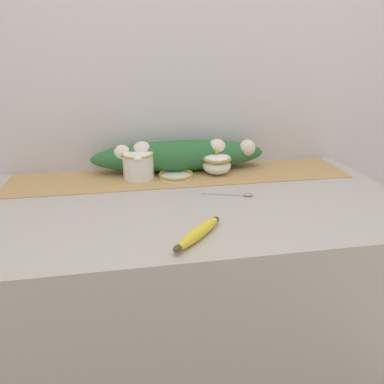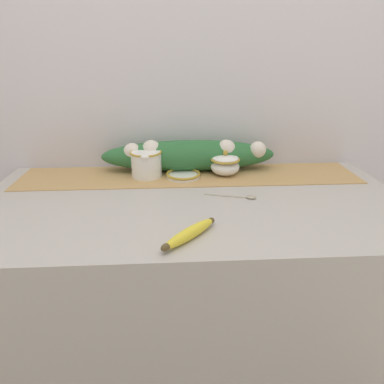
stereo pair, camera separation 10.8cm
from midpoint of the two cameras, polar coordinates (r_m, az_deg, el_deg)
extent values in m
plane|color=gray|center=(1.71, -2.18, -29.18)|extent=(12.00, 12.00, 0.00)
cube|color=#B7B2AD|center=(1.39, -2.46, -17.98)|extent=(1.45, 0.74, 0.88)
cube|color=silver|center=(1.45, -5.02, 16.91)|extent=(2.25, 0.04, 2.40)
cube|color=tan|center=(1.37, -4.00, 2.68)|extent=(1.33, 0.25, 0.00)
cylinder|color=white|center=(1.35, -11.24, 4.29)|extent=(0.12, 0.12, 0.10)
torus|color=#B79333|center=(1.33, -11.40, 6.22)|extent=(0.12, 0.12, 0.01)
torus|color=white|center=(1.41, -11.23, 5.49)|extent=(0.05, 0.01, 0.05)
ellipsoid|color=white|center=(1.28, -11.43, 5.41)|extent=(0.04, 0.03, 0.02)
ellipsoid|color=white|center=(1.38, 1.87, 4.36)|extent=(0.11, 0.11, 0.07)
torus|color=#B79333|center=(1.37, 1.89, 5.58)|extent=(0.12, 0.12, 0.01)
ellipsoid|color=white|center=(1.36, 1.89, 5.80)|extent=(0.11, 0.11, 0.02)
sphere|color=#B79333|center=(1.36, 1.90, 6.67)|extent=(0.02, 0.02, 0.02)
cylinder|color=white|center=(1.34, -5.00, 2.54)|extent=(0.13, 0.13, 0.01)
torus|color=#B79333|center=(1.34, -5.01, 2.94)|extent=(0.14, 0.14, 0.01)
ellipsoid|color=yellow|center=(0.92, -2.36, -6.93)|extent=(0.16, 0.17, 0.03)
ellipsoid|color=brown|center=(0.85, -6.09, -9.46)|extent=(0.03, 0.03, 0.02)
ellipsoid|color=brown|center=(0.98, 0.84, -4.71)|extent=(0.03, 0.03, 0.02)
cube|color=#A89E89|center=(1.19, 2.38, -0.51)|extent=(0.14, 0.04, 0.00)
ellipsoid|color=#A89E89|center=(1.18, 6.72, -0.50)|extent=(0.04, 0.03, 0.01)
ellipsoid|color=#2D6B38|center=(1.41, -4.33, 6.00)|extent=(0.71, 0.14, 0.13)
sphere|color=silver|center=(1.38, -13.71, 6.14)|extent=(0.07, 0.07, 0.07)
sphere|color=silver|center=(1.38, -10.55, 6.65)|extent=(0.08, 0.08, 0.08)
sphere|color=silver|center=(1.38, -6.18, 6.16)|extent=(0.05, 0.05, 0.05)
sphere|color=silver|center=(1.41, -2.46, 6.70)|extent=(0.06, 0.06, 0.06)
sphere|color=silver|center=(1.40, 1.95, 7.30)|extent=(0.08, 0.08, 0.08)
sphere|color=silver|center=(1.43, 7.05, 7.29)|extent=(0.07, 0.07, 0.07)
camera|label=1|loc=(0.05, -92.86, -1.20)|focal=32.00mm
camera|label=2|loc=(0.05, 87.14, 1.20)|focal=32.00mm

